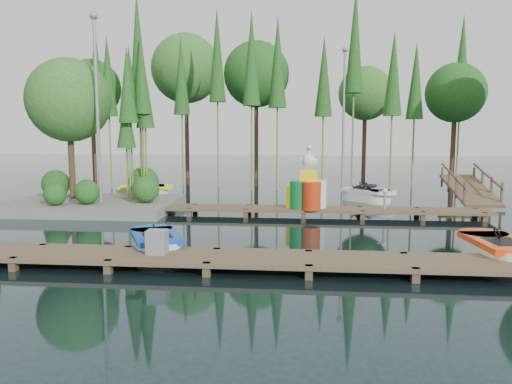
# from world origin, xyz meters

# --- Properties ---
(ground_plane) EXTENTS (90.00, 90.00, 0.00)m
(ground_plane) POSITION_xyz_m (0.00, 0.00, 0.00)
(ground_plane) COLOR #1B2F33
(near_dock) EXTENTS (18.00, 1.50, 0.50)m
(near_dock) POSITION_xyz_m (0.00, -4.50, 0.23)
(near_dock) COLOR brown
(near_dock) RESTS_ON ground
(far_dock) EXTENTS (15.00, 1.20, 0.50)m
(far_dock) POSITION_xyz_m (1.00, 2.50, 0.23)
(far_dock) COLOR brown
(far_dock) RESTS_ON ground
(island) EXTENTS (6.20, 4.20, 6.75)m
(island) POSITION_xyz_m (-6.30, 3.29, 3.18)
(island) COLOR slate
(island) RESTS_ON ground
(tree_screen) EXTENTS (34.42, 18.53, 10.31)m
(tree_screen) POSITION_xyz_m (-2.04, 10.60, 6.12)
(tree_screen) COLOR #48321E
(tree_screen) RESTS_ON ground
(lamp_island) EXTENTS (0.30, 0.30, 7.25)m
(lamp_island) POSITION_xyz_m (-5.50, 2.50, 4.26)
(lamp_island) COLOR gray
(lamp_island) RESTS_ON ground
(lamp_rear) EXTENTS (0.30, 0.30, 7.25)m
(lamp_rear) POSITION_xyz_m (4.00, 11.00, 4.26)
(lamp_rear) COLOR gray
(lamp_rear) RESTS_ON ground
(ramp) EXTENTS (1.50, 3.94, 1.49)m
(ramp) POSITION_xyz_m (9.00, 6.50, 0.59)
(ramp) COLOR brown
(ramp) RESTS_ON ground
(boat_blue) EXTENTS (1.99, 2.63, 0.81)m
(boat_blue) POSITION_xyz_m (-1.65, -3.30, 0.23)
(boat_blue) COLOR white
(boat_blue) RESTS_ON ground
(boat_red) EXTENTS (1.42, 2.68, 0.87)m
(boat_red) POSITION_xyz_m (6.56, -3.32, 0.25)
(boat_red) COLOR white
(boat_red) RESTS_ON ground
(boat_yellow_far) EXTENTS (2.83, 1.91, 1.30)m
(boat_yellow_far) POSITION_xyz_m (-5.26, 6.64, 0.28)
(boat_yellow_far) COLOR white
(boat_yellow_far) RESTS_ON ground
(boat_white_far) EXTENTS (2.61, 2.53, 1.19)m
(boat_white_far) POSITION_xyz_m (4.75, 6.46, 0.27)
(boat_white_far) COLOR white
(boat_white_far) RESTS_ON ground
(utility_cabinet) EXTENTS (0.45, 0.38, 0.54)m
(utility_cabinet) POSITION_xyz_m (-1.25, -4.50, 0.57)
(utility_cabinet) COLOR gray
(utility_cabinet) RESTS_ON near_dock
(yellow_barrel) EXTENTS (0.53, 0.53, 0.80)m
(yellow_barrel) POSITION_xyz_m (1.65, 2.50, 0.70)
(yellow_barrel) COLOR #FFF90D
(yellow_barrel) RESTS_ON far_dock
(drum_cluster) EXTENTS (1.31, 1.20, 2.25)m
(drum_cluster) POSITION_xyz_m (2.21, 2.34, 0.96)
(drum_cluster) COLOR #0B6B2B
(drum_cluster) RESTS_ON far_dock
(seagull_post) EXTENTS (0.45, 0.24, 0.72)m
(seagull_post) POSITION_xyz_m (4.86, 2.50, 0.79)
(seagull_post) COLOR gray
(seagull_post) RESTS_ON far_dock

